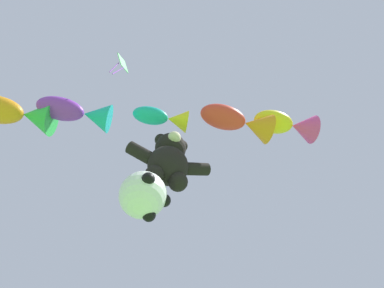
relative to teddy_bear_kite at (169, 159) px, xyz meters
The scene contains 8 objects.
teddy_bear_kite is the anchor object (origin of this frame).
soccer_ball_kite 1.69m from the teddy_bear_kite, 164.61° to the left, with size 1.15×1.14×1.06m.
fish_kite_goldfin 4.13m from the teddy_bear_kite, 21.94° to the right, with size 2.05×1.07×0.94m.
fish_kite_crimson 2.54m from the teddy_bear_kite, 32.54° to the right, with size 2.20×0.97×0.94m.
fish_kite_teal 1.85m from the teddy_bear_kite, 136.04° to the right, with size 1.79×0.88×0.72m.
fish_kite_violet 3.16m from the teddy_bear_kite, behind, with size 2.19×0.99×0.88m.
fish_kite_tangerine 4.73m from the teddy_bear_kite, behind, with size 2.43×1.21×1.04m.
diamond_kite 5.28m from the teddy_bear_kite, 161.39° to the right, with size 0.59×0.66×2.72m.
Camera 1 is at (0.19, 2.47, 1.11)m, focal length 28.00 mm.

